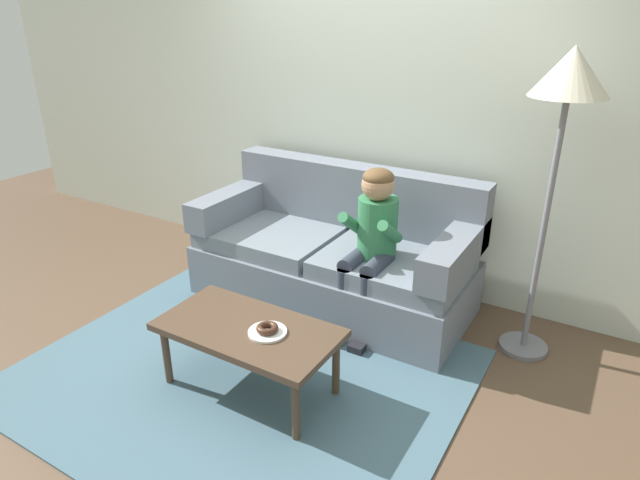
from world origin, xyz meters
The scene contains 10 objects.
ground centered at (0.00, 0.00, 0.00)m, with size 10.00×10.00×0.00m, color brown.
wall_back centered at (0.00, 1.40, 1.40)m, with size 8.00×0.10×2.80m, color beige.
area_rug centered at (0.00, -0.25, 0.01)m, with size 2.50×2.03×0.01m, color #476675.
couch centered at (0.03, 0.85, 0.35)m, with size 1.97×0.90×0.96m.
coffee_table centered at (0.13, -0.31, 0.37)m, with size 1.00×0.53×0.42m.
person_child centered at (0.41, 0.64, 0.67)m, with size 0.34×0.58×1.10m.
plate centered at (0.26, -0.31, 0.42)m, with size 0.21×0.21×0.01m, color white.
donut centered at (0.26, -0.31, 0.45)m, with size 0.12×0.12×0.04m, color #422619.
toy_controller centered at (-0.45, 0.12, 0.03)m, with size 0.23×0.09×0.05m.
floor_lamp centered at (1.38, 0.90, 1.59)m, with size 0.41×0.41×1.85m.
Camera 1 is at (1.77, -2.29, 2.05)m, focal length 30.66 mm.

